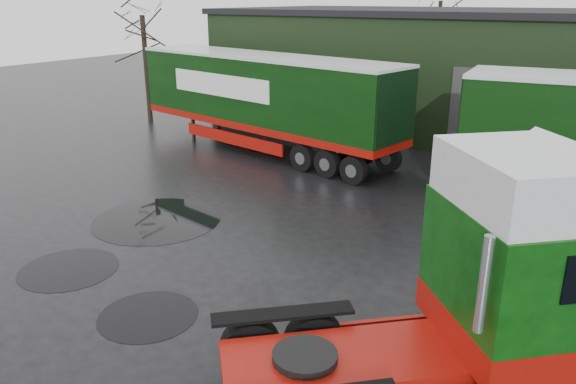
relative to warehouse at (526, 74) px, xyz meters
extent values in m
plane|color=black|center=(-2.00, -20.00, -3.16)|extent=(100.00, 100.00, 0.00)
cube|color=black|center=(0.00, 0.00, -0.16)|extent=(32.00, 12.00, 6.00)
cube|color=black|center=(0.00, 0.00, 2.99)|extent=(32.40, 12.40, 0.30)
cylinder|color=black|center=(-6.96, -22.91, -3.15)|extent=(2.61, 2.61, 0.01)
cylinder|color=black|center=(-7.49, -19.10, -3.15)|extent=(4.17, 4.17, 0.01)
cylinder|color=black|center=(4.10, -21.30, -3.15)|extent=(2.06, 2.06, 0.01)
cylinder|color=black|center=(-3.45, -23.45, -3.15)|extent=(2.29, 2.29, 0.01)
camera|label=1|loc=(5.24, -31.20, 3.76)|focal=35.00mm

